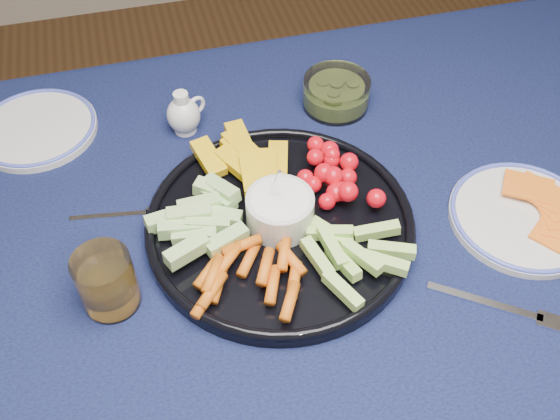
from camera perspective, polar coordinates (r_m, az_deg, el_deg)
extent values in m
cylinder|color=#452C17|center=(1.75, 22.05, 4.50)|extent=(0.07, 0.07, 0.70)
cube|color=#452C17|center=(0.95, 3.94, -4.16)|extent=(1.60, 1.00, 0.04)
cube|color=black|center=(0.93, 4.02, -3.32)|extent=(1.66, 1.06, 0.01)
cube|color=black|center=(1.40, -2.95, 9.80)|extent=(1.66, 0.01, 0.30)
cylinder|color=black|center=(0.94, 0.00, -1.49)|extent=(0.40, 0.40, 0.02)
torus|color=black|center=(0.93, 0.00, -0.97)|extent=(0.40, 0.40, 0.02)
cylinder|color=silver|center=(0.91, 0.00, -0.08)|extent=(0.10, 0.10, 0.05)
cylinder|color=white|center=(0.90, 0.00, 0.85)|extent=(0.09, 0.09, 0.01)
cylinder|color=silver|center=(1.11, -8.63, 7.40)|extent=(0.04, 0.04, 0.01)
ellipsoid|color=silver|center=(1.09, -8.81, 8.56)|extent=(0.06, 0.06, 0.07)
cylinder|color=silver|center=(1.07, -9.02, 9.94)|extent=(0.03, 0.03, 0.03)
torus|color=silver|center=(1.10, -7.67, 9.45)|extent=(0.04, 0.02, 0.04)
torus|color=#4553C3|center=(1.08, -8.95, 9.46)|extent=(0.03, 0.03, 0.00)
cylinder|color=white|center=(1.14, 5.16, 10.63)|extent=(0.12, 0.12, 0.06)
cylinder|color=#51631C|center=(1.15, 5.13, 10.24)|extent=(0.10, 0.10, 0.03)
cylinder|color=silver|center=(1.02, 21.30, -0.65)|extent=(0.22, 0.22, 0.01)
torus|color=#4553C3|center=(1.02, 21.41, -0.39)|extent=(0.22, 0.22, 0.01)
cylinder|color=white|center=(0.87, -15.57, -6.32)|extent=(0.08, 0.08, 0.09)
cylinder|color=gold|center=(0.88, -15.29, -7.08)|extent=(0.07, 0.07, 0.05)
cube|color=silver|center=(1.00, -15.26, -0.51)|extent=(0.12, 0.03, 0.00)
cube|color=silver|center=(0.99, -11.26, -0.19)|extent=(0.03, 0.02, 0.00)
cube|color=silver|center=(0.91, 18.14, -8.00)|extent=(0.13, 0.10, 0.00)
cube|color=silver|center=(0.93, 23.56, -9.37)|extent=(0.05, 0.04, 0.00)
cylinder|color=silver|center=(1.17, -21.33, 6.88)|extent=(0.21, 0.21, 0.01)
torus|color=#4553C3|center=(1.17, -21.42, 7.14)|extent=(0.20, 0.20, 0.01)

